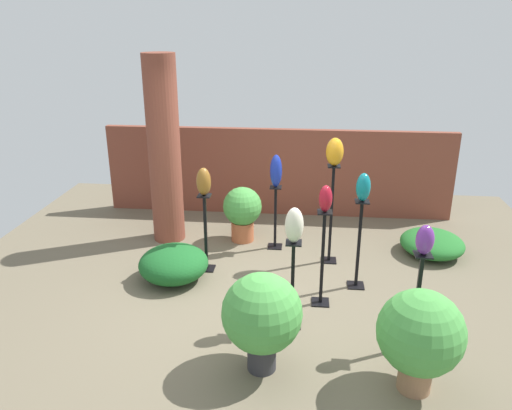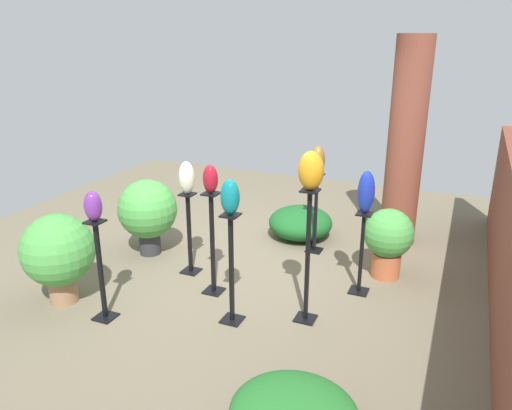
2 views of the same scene
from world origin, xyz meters
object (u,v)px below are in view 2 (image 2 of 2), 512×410
object	(u,v)px
brick_pillar	(406,144)
pedestal_ruby	(212,248)
art_vase_cobalt	(366,192)
art_vase_ivory	(187,178)
potted_plant_back_center	(388,238)
pedestal_amber	(307,262)
pedestal_teal	(231,274)
pedestal_bronze	(315,217)
art_vase_teal	(230,197)
art_vase_violet	(93,206)
art_vase_amber	(311,170)
art_vase_ruby	(210,179)
art_vase_bronze	(318,160)
pedestal_cobalt	(361,257)
potted_plant_mid_left	(148,211)
pedestal_ivory	(189,237)
potted_plant_front_left	(58,252)
pedestal_violet	(101,275)

from	to	relation	value
brick_pillar	pedestal_ruby	size ratio (longest dim) A/B	2.36
pedestal_ruby	art_vase_cobalt	xyz separation A→B (m)	(-0.61, 1.44, 0.62)
art_vase_ivory	potted_plant_back_center	xyz separation A→B (m)	(-0.79, 2.10, -0.67)
pedestal_amber	art_vase_cobalt	size ratio (longest dim) A/B	2.96
pedestal_teal	potted_plant_back_center	size ratio (longest dim) A/B	1.37
brick_pillar	pedestal_teal	size ratio (longest dim) A/B	2.40
pedestal_amber	pedestal_bronze	bearing A→B (deg)	-166.04
art_vase_ivory	art_vase_teal	xyz separation A→B (m)	(0.75, 0.90, 0.12)
pedestal_bronze	art_vase_violet	bearing A→B (deg)	-31.35
brick_pillar	art_vase_amber	size ratio (longest dim) A/B	7.49
pedestal_teal	art_vase_ruby	distance (m)	0.98
art_vase_ivory	art_vase_teal	world-z (taller)	art_vase_teal
art_vase_bronze	potted_plant_back_center	world-z (taller)	art_vase_bronze
pedestal_cobalt	potted_plant_mid_left	size ratio (longest dim) A/B	0.95
brick_pillar	pedestal_cobalt	size ratio (longest dim) A/B	2.92
pedestal_ruby	potted_plant_mid_left	distance (m)	1.33
pedestal_ruby	pedestal_amber	bearing A→B (deg)	82.96
pedestal_amber	art_vase_violet	distance (m)	2.03
potted_plant_mid_left	pedestal_ivory	bearing A→B (deg)	71.15
art_vase_ivory	art_vase_teal	distance (m)	1.17
art_vase_violet	art_vase_teal	xyz separation A→B (m)	(-0.44, 1.16, 0.10)
art_vase_ruby	potted_plant_front_left	size ratio (longest dim) A/B	0.31
art_vase_ivory	potted_plant_front_left	distance (m)	1.52
pedestal_teal	potted_plant_mid_left	xyz separation A→B (m)	(-1.00, -1.63, 0.07)
pedestal_bronze	art_vase_cobalt	bearing A→B (deg)	42.06
potted_plant_back_center	art_vase_teal	bearing A→B (deg)	-38.08
pedestal_ivory	potted_plant_front_left	world-z (taller)	pedestal_ivory
art_vase_violet	potted_plant_front_left	distance (m)	0.86
brick_pillar	art_vase_amber	xyz separation A→B (m)	(2.32, -0.52, 0.18)
pedestal_amber	potted_plant_back_center	xyz separation A→B (m)	(-1.23, 0.56, -0.14)
potted_plant_mid_left	art_vase_cobalt	bearing A→B (deg)	91.06
art_vase_teal	pedestal_violet	bearing A→B (deg)	-69.12
art_vase_amber	art_vase_bronze	bearing A→B (deg)	-166.04
brick_pillar	art_vase_bronze	bearing A→B (deg)	-51.24
art_vase_violet	art_vase_teal	world-z (taller)	art_vase_teal
art_vase_violet	art_vase_ruby	world-z (taller)	art_vase_ruby
pedestal_bronze	art_vase_amber	bearing A→B (deg)	13.96
pedestal_teal	pedestal_bronze	bearing A→B (deg)	172.34
art_vase_cobalt	brick_pillar	bearing A→B (deg)	174.03
pedestal_amber	art_vase_ivory	world-z (taller)	same
pedestal_teal	pedestal_ruby	bearing A→B (deg)	-135.10
pedestal_violet	pedestal_ivory	bearing A→B (deg)	167.34
pedestal_violet	pedestal_amber	world-z (taller)	pedestal_amber
brick_pillar	art_vase_ivory	size ratio (longest dim) A/B	7.21
art_vase_teal	pedestal_cobalt	bearing A→B (deg)	136.15
pedestal_ivory	pedestal_teal	size ratio (longest dim) A/B	0.87
pedestal_cobalt	pedestal_bronze	bearing A→B (deg)	-137.94
pedestal_violet	art_vase_amber	size ratio (longest dim) A/B	2.89
pedestal_ruby	art_vase_ruby	world-z (taller)	art_vase_ruby
art_vase_ruby	pedestal_teal	bearing A→B (deg)	44.90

